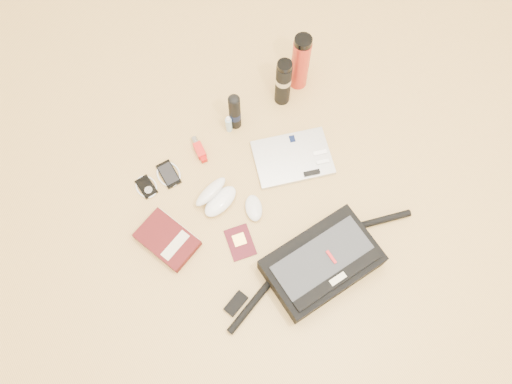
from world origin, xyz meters
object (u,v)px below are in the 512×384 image
(book, at_px, (168,239))
(thermos_black, at_px, (283,82))
(laptop, at_px, (293,158))
(thermos_red, at_px, (300,62))
(messenger_bag, at_px, (321,263))

(book, relative_size, thermos_black, 1.04)
(laptop, height_order, thermos_red, thermos_red)
(book, bearing_deg, messenger_bag, -61.61)
(book, xyz_separation_m, thermos_black, (0.72, 0.30, 0.11))
(thermos_black, bearing_deg, messenger_bag, -111.94)
(messenger_bag, distance_m, thermos_black, 0.75)
(thermos_black, height_order, thermos_red, thermos_red)
(laptop, distance_m, thermos_black, 0.31)
(messenger_bag, height_order, thermos_red, thermos_red)
(thermos_black, bearing_deg, book, -157.12)
(laptop, relative_size, thermos_black, 1.44)
(laptop, bearing_deg, thermos_black, 84.74)
(messenger_bag, bearing_deg, thermos_black, 66.91)
(laptop, height_order, thermos_black, thermos_black)
(thermos_black, relative_size, thermos_red, 0.86)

